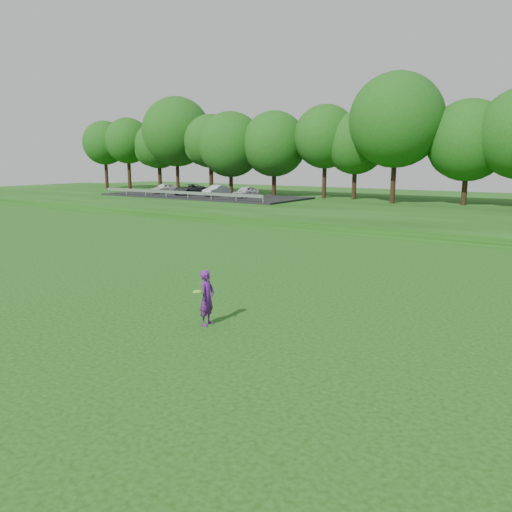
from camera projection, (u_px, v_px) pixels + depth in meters
The scene contains 6 objects.
ground at pixel (114, 304), 16.65m from camera, with size 140.00×140.00×0.00m, color #163C0B.
berm at pixel (417, 211), 44.21m from camera, with size 130.00×30.00×0.60m, color #163C0B.
walking_path at pixel (354, 232), 32.89m from camera, with size 130.00×1.60×0.04m, color gray.
treeline at pixel (436, 123), 45.98m from camera, with size 104.00×7.00×15.00m, color #1D4810, non-canonical shape.
parking_lot at pixel (200, 193), 56.40m from camera, with size 24.00×9.00×1.38m.
woman at pixel (207, 298), 14.41m from camera, with size 0.49×0.85×1.63m.
Camera 1 is at (12.94, -10.60, 4.74)m, focal length 35.00 mm.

